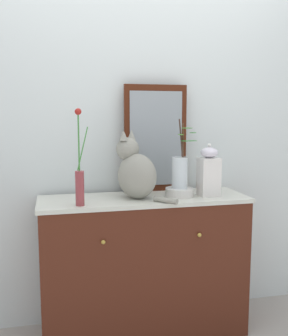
# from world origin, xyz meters

# --- Properties ---
(ground_plane) EXTENTS (6.00, 6.00, 0.00)m
(ground_plane) POSITION_xyz_m (0.00, 0.00, 0.00)
(ground_plane) COLOR #A09990
(wall_back) EXTENTS (4.40, 0.08, 2.60)m
(wall_back) POSITION_xyz_m (0.00, 0.28, 1.30)
(wall_back) COLOR silver
(wall_back) RESTS_ON ground_plane
(sideboard) EXTENTS (1.27, 0.43, 0.88)m
(sideboard) POSITION_xyz_m (0.00, -0.00, 0.44)
(sideboard) COLOR #4B1F13
(sideboard) RESTS_ON ground_plane
(mirror_leaning) EXTENTS (0.41, 0.03, 0.69)m
(mirror_leaning) POSITION_xyz_m (0.12, 0.18, 1.22)
(mirror_leaning) COLOR #461B0C
(mirror_leaning) RESTS_ON sideboard
(cat_sitting) EXTENTS (0.35, 0.38, 0.41)m
(cat_sitting) POSITION_xyz_m (-0.06, -0.02, 1.04)
(cat_sitting) COLOR gray
(cat_sitting) RESTS_ON sideboard
(vase_slim_green) EXTENTS (0.08, 0.05, 0.53)m
(vase_slim_green) POSITION_xyz_m (-0.40, -0.13, 1.02)
(vase_slim_green) COLOR brown
(vase_slim_green) RESTS_ON sideboard
(bowl_porcelain) EXTENTS (0.17, 0.17, 0.05)m
(bowl_porcelain) POSITION_xyz_m (0.22, -0.03, 0.90)
(bowl_porcelain) COLOR silver
(bowl_porcelain) RESTS_ON sideboard
(vase_glass_clear) EXTENTS (0.16, 0.13, 0.42)m
(vase_glass_clear) POSITION_xyz_m (0.22, -0.03, 1.04)
(vase_glass_clear) COLOR silver
(vase_glass_clear) RESTS_ON bowl_porcelain
(jar_lidded_porcelain) EXTENTS (0.12, 0.12, 0.33)m
(jar_lidded_porcelain) POSITION_xyz_m (0.40, -0.05, 1.02)
(jar_lidded_porcelain) COLOR white
(jar_lidded_porcelain) RESTS_ON sideboard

